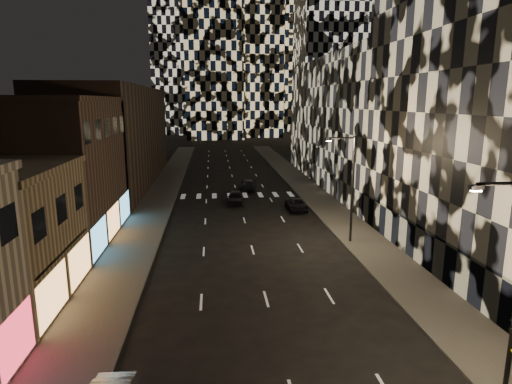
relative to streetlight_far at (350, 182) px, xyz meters
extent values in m
cube|color=#47443F|center=(-18.35, 20.00, -5.28)|extent=(4.00, 120.00, 0.15)
cube|color=#47443F|center=(1.65, 20.00, -5.28)|extent=(4.00, 120.00, 0.15)
cube|color=#4C4C47|center=(-16.25, 20.00, -5.28)|extent=(0.20, 120.00, 0.15)
cube|color=#4C4C47|center=(-0.45, 20.00, -5.28)|extent=(0.20, 120.00, 0.15)
cube|color=#493429|center=(-25.35, 3.50, 0.65)|extent=(10.00, 15.00, 12.00)
cube|color=#493429|center=(-25.35, 30.00, 1.65)|extent=(10.00, 40.00, 14.00)
cube|color=#383838|center=(3.95, -5.50, -3.85)|extent=(0.60, 25.00, 3.00)
cube|color=#232326|center=(11.65, 27.00, 3.65)|extent=(16.00, 40.00, 18.00)
cylinder|color=black|center=(-0.85, -20.00, 3.70)|extent=(2.20, 0.14, 0.14)
cube|color=black|center=(-1.95, -20.00, 3.58)|extent=(0.50, 0.25, 0.18)
cube|color=#FFEAB2|center=(-1.95, -20.00, 3.46)|extent=(0.35, 0.18, 0.06)
cylinder|color=black|center=(0.25, 0.00, -0.70)|extent=(0.20, 0.20, 9.00)
cylinder|color=black|center=(-0.85, 0.00, 3.70)|extent=(2.20, 0.14, 0.14)
cube|color=black|center=(-1.95, 0.00, 3.58)|extent=(0.50, 0.25, 0.18)
cube|color=#FFEAB2|center=(-1.95, 0.00, 3.46)|extent=(0.35, 0.18, 0.06)
imported|color=black|center=(-8.85, 15.38, -4.60)|extent=(2.16, 4.58, 1.51)
imported|color=black|center=(-6.70, 23.27, -4.62)|extent=(2.51, 5.20, 1.46)
imported|color=black|center=(-2.21, 11.47, -4.72)|extent=(2.17, 4.57, 1.26)
camera|label=1|loc=(-11.47, -34.32, 6.64)|focal=30.00mm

